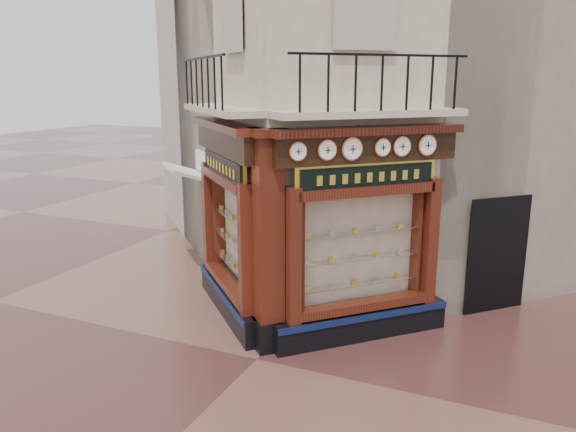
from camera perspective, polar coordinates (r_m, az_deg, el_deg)
The scene contains 17 objects.
ground at distance 10.15m, azimuth -3.17°, elevation -14.32°, with size 80.00×80.00×0.00m, color #4B2723.
main_building at distance 14.76m, azimuth 7.96°, elevation 18.37°, with size 8.00×8.00×12.00m, color beige.
neighbour_left at distance 17.87m, azimuth 2.25°, elevation 16.04°, with size 8.00×8.00×11.00m, color #B4AC9D.
neighbour_right at distance 16.69m, azimuth 18.88°, elevation 15.52°, with size 8.00×8.00×11.00m, color #B4AC9D.
shopfront_left at distance 11.36m, azimuth -6.06°, elevation -0.58°, with size 2.86×2.86×3.98m.
shopfront_right at distance 10.29m, azimuth 7.68°, elevation -2.14°, with size 2.86×2.86×3.98m.
corner_pilaster at distance 9.82m, azimuth -2.00°, elevation -2.98°, with size 0.85×0.85×3.98m.
balcony at distance 10.32m, azimuth 0.31°, elevation 10.66°, with size 5.94×2.97×1.03m.
clock_a at distance 9.21m, azimuth 1.01°, elevation 6.57°, with size 0.26×0.26×0.32m.
clock_b at distance 9.42m, azimuth 3.99°, elevation 6.70°, with size 0.28×0.28×0.35m.
clock_c at distance 9.63m, azimuth 6.51°, elevation 6.79°, with size 0.32×0.32×0.40m.
clock_d at distance 9.91m, azimuth 9.57°, elevation 6.89°, with size 0.26×0.26×0.32m.
clock_e at distance 10.12m, azimuth 11.49°, elevation 6.94°, with size 0.29×0.29×0.36m.
clock_f at distance 10.41m, azimuth 13.95°, elevation 6.99°, with size 0.30×0.30×0.38m.
awning at distance 14.57m, azimuth -9.87°, elevation -5.60°, with size 1.59×0.95×0.08m, color white, non-canonical shape.
signboard_left at distance 11.12m, azimuth -6.59°, elevation 5.00°, with size 2.07×2.07×0.55m.
signboard_right at distance 9.98m, azimuth 8.10°, elevation 3.97°, with size 2.01×2.01×0.54m.
Camera 1 is at (4.11, -7.96, 4.76)m, focal length 35.00 mm.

